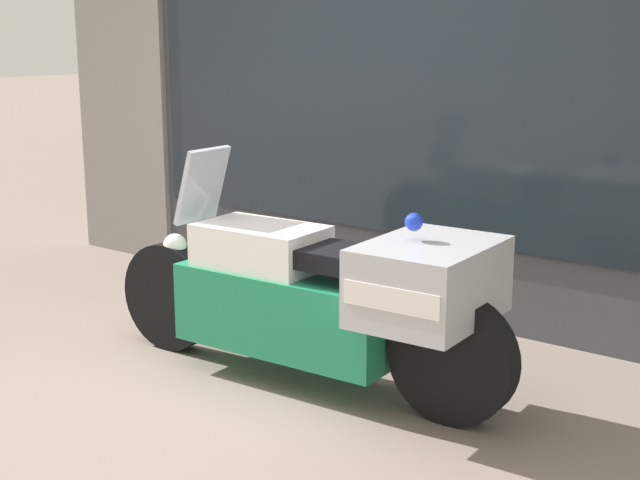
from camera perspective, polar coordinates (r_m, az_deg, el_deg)
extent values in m
plane|color=gray|center=(4.92, -8.02, -9.25)|extent=(60.00, 60.00, 0.00)
cube|color=#424247|center=(6.11, 5.22, 14.04)|extent=(6.22, 0.40, 3.92)
cube|color=gray|center=(7.83, -11.40, 13.65)|extent=(1.03, 0.55, 3.92)
cube|color=#1E262D|center=(5.68, 8.26, 14.53)|extent=(4.96, 0.02, 2.92)
cube|color=slate|center=(6.11, 8.43, -2.06)|extent=(4.74, 0.30, 0.55)
cube|color=silver|center=(6.06, 9.36, 6.22)|extent=(4.74, 0.02, 1.24)
cube|color=beige|center=(5.90, 8.93, 12.01)|extent=(4.74, 0.30, 0.02)
cube|color=#195623|center=(6.93, -4.42, 12.62)|extent=(0.18, 0.04, 0.06)
cube|color=#C68E19|center=(6.37, 1.72, 12.60)|extent=(0.18, 0.04, 0.06)
cube|color=maroon|center=(5.90, 8.94, 12.40)|extent=(0.18, 0.04, 0.06)
cube|color=black|center=(5.52, 17.25, 11.94)|extent=(0.18, 0.04, 0.06)
cube|color=#2D8E42|center=(6.78, -2.68, 3.15)|extent=(0.19, 0.02, 0.27)
cube|color=white|center=(5.96, 8.25, 1.61)|extent=(0.19, 0.03, 0.27)
cylinder|color=black|center=(5.41, -9.49, -3.55)|extent=(0.65, 0.17, 0.65)
cylinder|color=black|center=(4.39, 8.48, -7.53)|extent=(0.65, 0.17, 0.65)
cube|color=#1E8456|center=(4.84, -1.93, -4.50)|extent=(1.29, 0.54, 0.43)
cube|color=white|center=(4.87, -3.81, -0.54)|extent=(0.71, 0.46, 0.26)
cube|color=black|center=(4.59, 0.93, -1.09)|extent=(0.75, 0.39, 0.10)
cube|color=#B7B7BC|center=(4.33, 7.01, -2.62)|extent=(0.59, 0.77, 0.38)
cube|color=white|center=(4.33, 7.01, -2.62)|extent=(0.53, 0.78, 0.11)
cube|color=#B2BCC6|center=(5.07, -7.54, 3.50)|extent=(0.18, 0.34, 0.43)
sphere|color=white|center=(5.30, -9.26, -0.33)|extent=(0.14, 0.14, 0.14)
sphere|color=blue|center=(4.31, 6.03, 1.15)|extent=(0.09, 0.09, 0.09)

